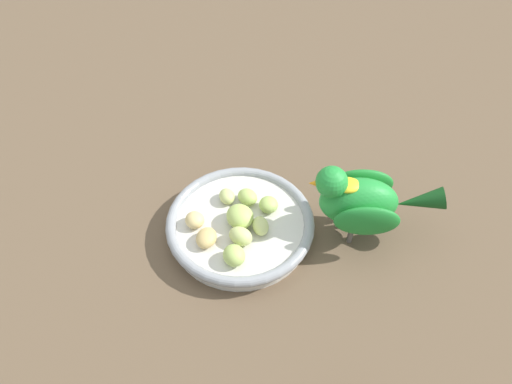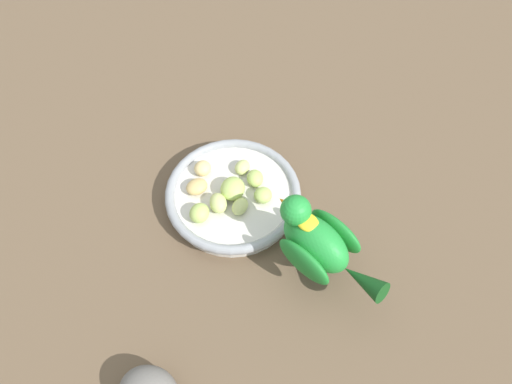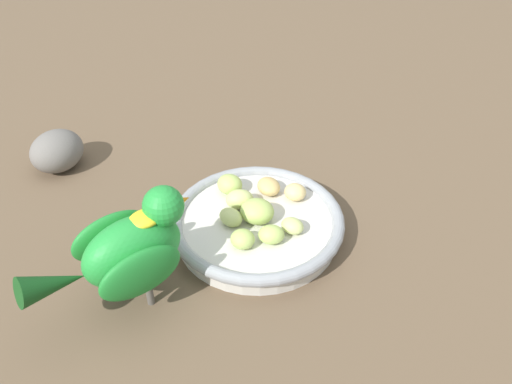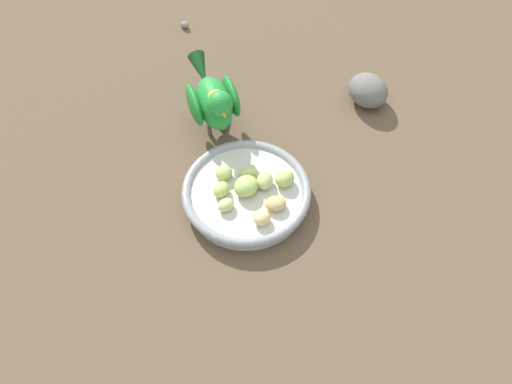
% 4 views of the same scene
% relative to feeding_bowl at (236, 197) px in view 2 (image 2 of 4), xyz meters
% --- Properties ---
extents(ground_plane, '(4.00, 4.00, 0.00)m').
position_rel_feeding_bowl_xyz_m(ground_plane, '(-0.00, 0.00, -0.02)').
color(ground_plane, brown).
extents(feeding_bowl, '(0.19, 0.19, 0.03)m').
position_rel_feeding_bowl_xyz_m(feeding_bowl, '(0.00, 0.00, 0.00)').
color(feeding_bowl, beige).
rests_on(feeding_bowl, ground_plane).
extents(apple_piece_0, '(0.04, 0.04, 0.03)m').
position_rel_feeding_bowl_xyz_m(apple_piece_0, '(-0.00, 0.00, 0.02)').
color(apple_piece_0, '#B2CC66').
rests_on(apple_piece_0, feeding_bowl).
extents(apple_piece_1, '(0.03, 0.03, 0.02)m').
position_rel_feeding_bowl_xyz_m(apple_piece_1, '(0.03, 0.02, 0.02)').
color(apple_piece_1, '#B2CC66').
rests_on(apple_piece_1, feeding_bowl).
extents(apple_piece_2, '(0.03, 0.03, 0.02)m').
position_rel_feeding_bowl_xyz_m(apple_piece_2, '(0.04, -0.01, 0.02)').
color(apple_piece_2, '#B2CC66').
rests_on(apple_piece_2, feeding_bowl).
extents(apple_piece_3, '(0.04, 0.04, 0.02)m').
position_rel_feeding_bowl_xyz_m(apple_piece_3, '(-0.05, -0.04, 0.02)').
color(apple_piece_3, '#B2CC66').
rests_on(apple_piece_3, feeding_bowl).
extents(apple_piece_4, '(0.03, 0.03, 0.02)m').
position_rel_feeding_bowl_xyz_m(apple_piece_4, '(0.01, -0.03, 0.02)').
color(apple_piece_4, '#C6D17A').
rests_on(apple_piece_4, feeding_bowl).
extents(apple_piece_5, '(0.03, 0.04, 0.02)m').
position_rel_feeding_bowl_xyz_m(apple_piece_5, '(-0.02, -0.02, 0.02)').
color(apple_piece_5, '#C6D17A').
rests_on(apple_piece_5, feeding_bowl).
extents(apple_piece_6, '(0.03, 0.03, 0.02)m').
position_rel_feeding_bowl_xyz_m(apple_piece_6, '(0.01, 0.04, 0.01)').
color(apple_piece_6, '#C6D17A').
rests_on(apple_piece_6, feeding_bowl).
extents(apple_piece_7, '(0.04, 0.04, 0.02)m').
position_rel_feeding_bowl_xyz_m(apple_piece_7, '(-0.05, 0.01, 0.02)').
color(apple_piece_7, tan).
rests_on(apple_piece_7, feeding_bowl).
extents(apple_piece_8, '(0.03, 0.03, 0.02)m').
position_rel_feeding_bowl_xyz_m(apple_piece_8, '(-0.05, 0.04, 0.02)').
color(apple_piece_8, '#E5C67F').
rests_on(apple_piece_8, feeding_bowl).
extents(parrot, '(0.14, 0.14, 0.12)m').
position_rel_feeding_bowl_xyz_m(parrot, '(0.11, -0.10, 0.05)').
color(parrot, '#59544C').
rests_on(parrot, ground_plane).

